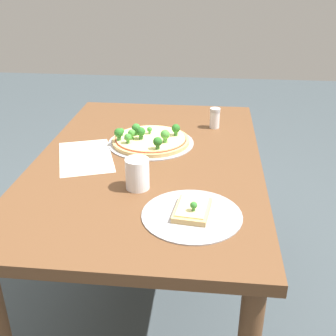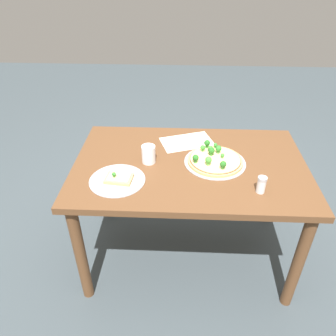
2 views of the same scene
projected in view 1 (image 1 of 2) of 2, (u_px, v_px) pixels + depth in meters
The scene contains 7 objects.
ground_plane at pixel (152, 306), 1.82m from camera, with size 8.00×8.00×0.00m, color #3D474C.
dining_table at pixel (149, 181), 1.55m from camera, with size 1.25×0.80×0.71m.
pizza_tray_whole at pixel (150, 140), 1.62m from camera, with size 0.33×0.33×0.07m.
pizza_tray_slice at pixel (192, 213), 1.17m from camera, with size 0.28×0.28×0.05m.
drinking_cup at pixel (139, 174), 1.29m from camera, with size 0.07×0.07×0.10m, color white.
condiment_shaker at pixel (215, 118), 1.76m from camera, with size 0.04×0.04×0.08m.
paper_menu at pixel (86, 157), 1.51m from camera, with size 0.30×0.18×0.00m, color silver.
Camera 1 is at (-1.35, -0.21, 1.34)m, focal length 45.00 mm.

